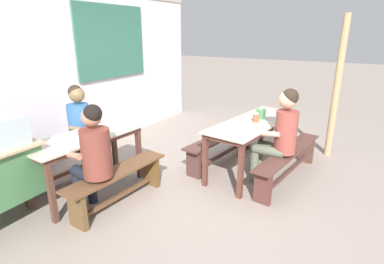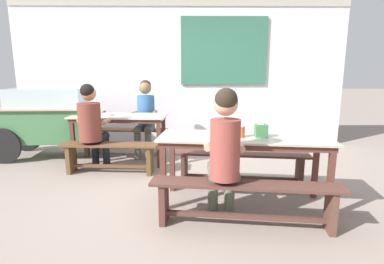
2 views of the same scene
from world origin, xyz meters
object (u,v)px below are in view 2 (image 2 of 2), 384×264
object	(u,v)px
bench_near_back	(241,163)
condiment_jar	(241,131)
food_cart	(49,117)
person_left_back_turned	(92,123)
tissue_box	(261,130)
soup_bowl	(109,114)
bench_far_back	(129,138)
bench_near_front	(245,197)
dining_table_far	(119,121)
person_center_facing	(145,113)
bench_far_front	(110,153)
dining_table_near	(244,143)
person_near_front	(224,148)

from	to	relation	value
bench_near_back	condiment_jar	world-z (taller)	condiment_jar
food_cart	person_left_back_turned	bearing A→B (deg)	-39.92
bench_near_back	tissue_box	xyz separation A→B (m)	(0.10, -0.57, 0.55)
soup_bowl	bench_far_back	bearing A→B (deg)	72.87
bench_near_front	food_cart	xyz separation A→B (m)	(-2.93, 2.51, 0.40)
dining_table_far	person_center_facing	distance (m)	0.58
dining_table_far	person_left_back_turned	world-z (taller)	person_left_back_turned
food_cart	tissue_box	distance (m)	3.75
food_cart	person_center_facing	xyz separation A→B (m)	(1.64, 0.10, 0.04)
person_center_facing	tissue_box	size ratio (longest dim) A/B	8.05
person_left_back_turned	tissue_box	distance (m)	2.48
food_cart	bench_far_front	bearing A→B (deg)	-35.82
food_cart	soup_bowl	xyz separation A→B (m)	(1.14, -0.40, 0.09)
condiment_jar	tissue_box	bearing A→B (deg)	1.40
dining_table_far	food_cart	world-z (taller)	food_cart
bench_near_back	bench_near_front	xyz separation A→B (m)	(-0.14, -1.09, 0.00)
dining_table_near	bench_near_front	bearing A→B (deg)	-97.49
dining_table_far	person_near_front	size ratio (longest dim) A/B	1.15
food_cart	bench_near_front	bearing A→B (deg)	-40.54
bench_near_front	condiment_jar	bearing A→B (deg)	86.69
person_center_facing	condiment_jar	world-z (taller)	person_center_facing
bench_near_front	soup_bowl	xyz separation A→B (m)	(-1.79, 2.10, 0.49)
dining_table_far	soup_bowl	distance (m)	0.19
food_cart	soup_bowl	bearing A→B (deg)	-19.45
bench_near_back	person_near_front	distance (m)	1.14
dining_table_far	tissue_box	bearing A→B (deg)	-40.77
dining_table_near	tissue_box	size ratio (longest dim) A/B	11.85
person_center_facing	tissue_box	xyz separation A→B (m)	(1.54, -2.08, 0.11)
bench_near_back	person_center_facing	world-z (taller)	person_center_facing
bench_far_back	person_near_front	world-z (taller)	person_near_front
bench_near_front	food_cart	size ratio (longest dim) A/B	1.02
bench_near_back	soup_bowl	bearing A→B (deg)	152.29
dining_table_far	dining_table_near	size ratio (longest dim) A/B	0.80
bench_far_front	tissue_box	xyz separation A→B (m)	(1.93, -1.08, 0.55)
bench_far_front	person_center_facing	world-z (taller)	person_center_facing
dining_table_far	bench_near_front	distance (m)	2.74
food_cart	condiment_jar	xyz separation A→B (m)	(2.96, -1.99, 0.14)
bench_far_front	bench_near_back	distance (m)	1.90
dining_table_far	bench_near_front	size ratio (longest dim) A/B	0.84
food_cart	dining_table_near	bearing A→B (deg)	-33.17
person_center_facing	condiment_jar	distance (m)	2.47
bench_near_back	soup_bowl	size ratio (longest dim) A/B	11.98
food_cart	person_left_back_turned	xyz separation A→B (m)	(0.99, -0.83, 0.04)
dining_table_near	bench_near_back	bearing A→B (deg)	82.51
bench_near_front	person_near_front	world-z (taller)	person_near_front
bench_far_front	tissue_box	distance (m)	2.28
dining_table_near	person_near_front	bearing A→B (deg)	-121.35
tissue_box	condiment_jar	bearing A→B (deg)	-178.60
condiment_jar	bench_near_front	bearing A→B (deg)	-93.31
person_near_front	condiment_jar	bearing A→B (deg)	61.15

